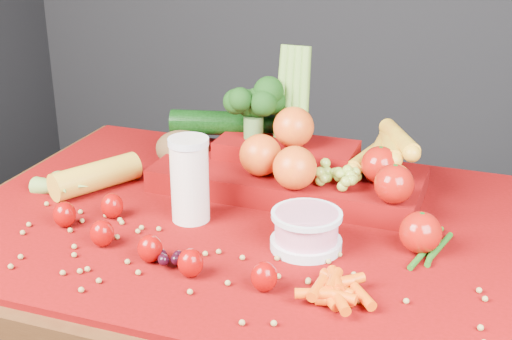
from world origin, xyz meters
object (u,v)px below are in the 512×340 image
(table, at_px, (252,271))
(yogurt_bowl, at_px, (306,229))
(produce_mound, at_px, (298,161))
(milk_glass, at_px, (190,177))

(table, bearing_deg, yogurt_bowl, -30.52)
(yogurt_bowl, relative_size, produce_mound, 0.20)
(table, bearing_deg, produce_mound, 76.69)
(yogurt_bowl, height_order, produce_mound, produce_mound)
(produce_mound, bearing_deg, yogurt_bowl, -69.65)
(table, height_order, milk_glass, milk_glass)
(table, height_order, produce_mound, produce_mound)
(milk_glass, distance_m, yogurt_bowl, 0.23)
(table, xyz_separation_m, yogurt_bowl, (0.12, -0.07, 0.14))
(yogurt_bowl, bearing_deg, table, 149.48)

